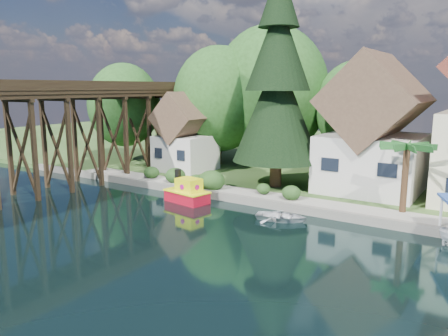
{
  "coord_description": "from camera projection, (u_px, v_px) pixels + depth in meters",
  "views": [
    {
      "loc": [
        16.11,
        -19.68,
        8.77
      ],
      "look_at": [
        -0.8,
        6.0,
        3.05
      ],
      "focal_mm": 35.0,
      "sensor_mm": 36.0,
      "label": 1
    }
  ],
  "objects": [
    {
      "name": "ground",
      "position": [
        181.0,
        234.0,
        26.48
      ],
      "size": [
        140.0,
        140.0,
        0.0
      ],
      "primitive_type": "plane",
      "color": "black",
      "rests_on": "ground"
    },
    {
      "name": "bank",
      "position": [
        353.0,
        156.0,
        54.35
      ],
      "size": [
        140.0,
        52.0,
        0.5
      ],
      "primitive_type": "cube",
      "color": "#2A481C",
      "rests_on": "ground"
    },
    {
      "name": "seawall",
      "position": [
        296.0,
        209.0,
        30.83
      ],
      "size": [
        60.0,
        0.4,
        0.62
      ],
      "primitive_type": "cube",
      "color": "slate",
      "rests_on": "ground"
    },
    {
      "name": "promenade",
      "position": [
        330.0,
        206.0,
        30.77
      ],
      "size": [
        50.0,
        2.6,
        0.06
      ],
      "primitive_type": "cube",
      "color": "gray",
      "rests_on": "bank"
    },
    {
      "name": "trestle_bridge",
      "position": [
        75.0,
        126.0,
        38.39
      ],
      "size": [
        4.12,
        44.18,
        9.3
      ],
      "color": "black",
      "rests_on": "ground"
    },
    {
      "name": "house_left",
      "position": [
        374.0,
        133.0,
        34.89
      ],
      "size": [
        7.64,
        8.64,
        11.02
      ],
      "color": "silver",
      "rests_on": "bank"
    },
    {
      "name": "shed",
      "position": [
        186.0,
        137.0,
        43.63
      ],
      "size": [
        5.09,
        5.4,
        7.85
      ],
      "color": "silver",
      "rests_on": "bank"
    },
    {
      "name": "bg_trees",
      "position": [
        326.0,
        103.0,
        42.05
      ],
      "size": [
        49.9,
        13.3,
        10.57
      ],
      "color": "#382314",
      "rests_on": "bank"
    },
    {
      "name": "shrubs",
      "position": [
        207.0,
        179.0,
        36.34
      ],
      "size": [
        15.76,
        2.47,
        1.7
      ],
      "color": "#1D3D16",
      "rests_on": "bank"
    },
    {
      "name": "conifer",
      "position": [
        278.0,
        83.0,
        35.37
      ],
      "size": [
        7.26,
        7.26,
        17.88
      ],
      "color": "#382314",
      "rests_on": "bank"
    },
    {
      "name": "palm_tree",
      "position": [
        407.0,
        148.0,
        28.4
      ],
      "size": [
        4.33,
        4.33,
        4.96
      ],
      "color": "#382314",
      "rests_on": "bank"
    },
    {
      "name": "tugboat",
      "position": [
        187.0,
        193.0,
        33.59
      ],
      "size": [
        3.74,
        2.45,
        2.52
      ],
      "color": "#B00B1F",
      "rests_on": "ground"
    },
    {
      "name": "boat_white_a",
      "position": [
        281.0,
        215.0,
        29.09
      ],
      "size": [
        3.92,
        3.24,
        0.71
      ],
      "primitive_type": "imported",
      "rotation": [
        0.0,
        0.0,
        1.83
      ],
      "color": "silver",
      "rests_on": "ground"
    }
  ]
}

